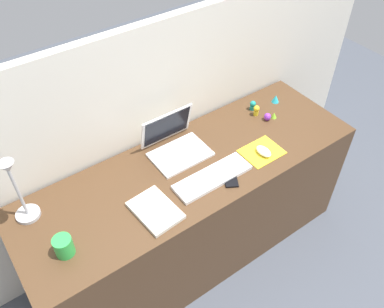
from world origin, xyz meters
The scene contains 16 objects.
ground_plane centered at (0.00, 0.00, 0.00)m, with size 6.00×6.00×0.00m, color #474C56.
back_wall centered at (0.00, 0.34, 0.70)m, with size 3.05×0.05×1.39m, color silver.
desk centered at (0.00, 0.00, 0.37)m, with size 1.85×0.60×0.74m, color #4C331E.
laptop centered at (0.00, 0.16, 0.79)m, with size 0.30×0.26×0.21m.
keyboard centered at (0.04, -0.13, 0.75)m, with size 0.41×0.13×0.02m, color white.
mousepad centered at (0.37, -0.13, 0.74)m, with size 0.21×0.17×0.00m, color yellow.
mouse centered at (0.36, -0.14, 0.76)m, with size 0.06×0.10×0.03m, color white.
cell_phone centered at (0.11, -0.18, 0.74)m, with size 0.06×0.13×0.01m, color black.
desk_lamp centered at (-0.79, 0.16, 0.93)m, with size 0.11×0.14×0.39m.
notebook_pad centered at (-0.30, -0.14, 0.75)m, with size 0.17×0.24×0.02m, color silver.
coffee_mug centered at (-0.73, -0.10, 0.79)m, with size 0.08×0.08×0.09m, color green.
toy_figurine_yellow centered at (0.55, 0.13, 0.78)m, with size 0.04×0.04×0.06m.
toy_figurine_lime centered at (0.62, 0.05, 0.76)m, with size 0.03×0.03×0.04m, color #8CDB33.
toy_figurine_cyan centered at (0.73, 0.15, 0.76)m, with size 0.04×0.04×0.05m, color #28B7CC.
toy_figurine_teal centered at (0.57, 0.18, 0.77)m, with size 0.04×0.04×0.06m.
toy_figurine_purple centered at (0.57, 0.06, 0.76)m, with size 0.04×0.04×0.04m, color purple.
Camera 1 is at (-0.84, -1.18, 2.23)m, focal length 38.00 mm.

